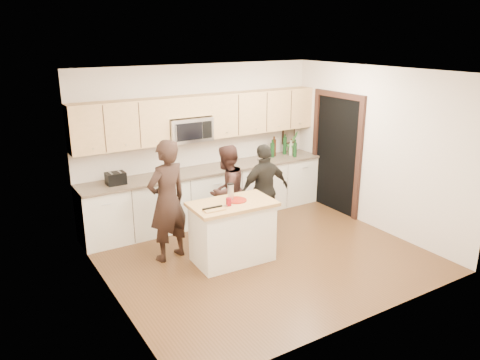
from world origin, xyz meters
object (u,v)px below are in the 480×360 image
toaster (116,178)px  woman_center (227,191)px  island (232,231)px  woman_left (167,201)px  woman_right (264,190)px

toaster → woman_center: (1.57, -0.74, -0.28)m
island → woman_center: size_ratio=0.81×
island → woman_left: woman_left is taller
island → woman_right: woman_right is taller
woman_center → toaster: bearing=-47.9°
woman_left → woman_right: size_ratio=1.18×
woman_center → woman_right: size_ratio=0.99×
island → toaster: size_ratio=4.18×
toaster → woman_center: size_ratio=0.19×
woman_right → toaster: bearing=-25.4°
island → woman_center: 0.97m
woman_left → toaster: bearing=-82.7°
island → woman_right: (0.93, 0.55, 0.31)m
island → toaster: bearing=129.2°
toaster → woman_right: bearing=-25.8°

